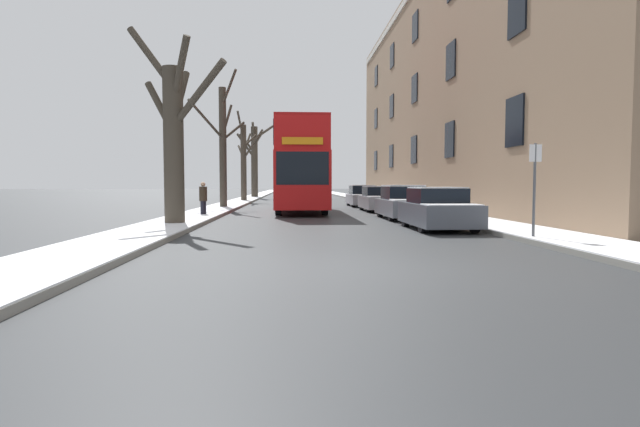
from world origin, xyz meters
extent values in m
plane|color=#303335|center=(0.00, 0.00, 0.00)|extent=(320.00, 320.00, 0.00)
cube|color=gray|center=(-5.63, 53.00, 0.07)|extent=(2.17, 130.00, 0.13)
cube|color=white|center=(-5.63, 53.00, 0.15)|extent=(2.15, 130.00, 0.03)
cube|color=gray|center=(5.63, 53.00, 0.07)|extent=(2.17, 130.00, 0.13)
cube|color=white|center=(5.63, 53.00, 0.15)|extent=(2.15, 130.00, 0.03)
cube|color=#8C7056|center=(11.21, 23.63, 7.42)|extent=(9.00, 41.92, 14.84)
cube|color=black|center=(6.68, 8.87, 3.76)|extent=(0.08, 1.40, 1.80)
cube|color=black|center=(6.68, 16.25, 3.76)|extent=(0.08, 1.40, 1.80)
cube|color=black|center=(6.68, 23.63, 3.76)|extent=(0.08, 1.40, 1.80)
cube|color=black|center=(6.68, 31.00, 3.76)|extent=(0.08, 1.40, 1.80)
cube|color=black|center=(6.68, 38.38, 3.76)|extent=(0.08, 1.40, 1.80)
cube|color=black|center=(6.68, 8.87, 7.72)|extent=(0.08, 1.40, 1.80)
cube|color=black|center=(6.68, 16.25, 7.72)|extent=(0.08, 1.40, 1.80)
cube|color=black|center=(6.68, 23.63, 7.72)|extent=(0.08, 1.40, 1.80)
cube|color=black|center=(6.68, 31.00, 7.72)|extent=(0.08, 1.40, 1.80)
cube|color=black|center=(6.68, 38.38, 7.72)|extent=(0.08, 1.40, 1.80)
cube|color=black|center=(6.68, 23.63, 11.67)|extent=(0.08, 1.40, 1.80)
cube|color=black|center=(6.68, 31.00, 11.67)|extent=(0.08, 1.40, 1.80)
cube|color=black|center=(6.68, 38.38, 11.67)|extent=(0.08, 1.40, 1.80)
cylinder|color=#423A30|center=(-5.46, 8.93, 2.77)|extent=(0.69, 0.69, 5.55)
cylinder|color=#423A30|center=(-5.33, 9.47, 4.57)|extent=(0.54, 1.34, 2.14)
cylinder|color=#423A30|center=(-6.21, 9.11, 5.90)|extent=(1.75, 0.63, 2.20)
cylinder|color=#423A30|center=(-4.49, 8.30, 4.50)|extent=(2.20, 1.56, 2.16)
cylinder|color=#423A30|center=(-5.95, 9.20, 4.19)|extent=(1.28, 0.84, 1.91)
cylinder|color=#423A30|center=(-5.11, 8.48, 5.30)|extent=(1.02, 1.22, 2.24)
cylinder|color=#423A30|center=(-5.46, 21.63, 3.64)|extent=(0.43, 0.43, 7.29)
cylinder|color=#423A30|center=(-4.98, 20.97, 7.14)|extent=(1.15, 1.51, 1.94)
cylinder|color=#423A30|center=(-4.89, 22.34, 4.78)|extent=(1.30, 1.57, 1.33)
cylinder|color=#423A30|center=(-6.24, 20.53, 5.22)|extent=(1.74, 2.38, 2.06)
cylinder|color=#423A30|center=(-5.25, 22.08, 5.40)|extent=(0.62, 1.08, 2.01)
cylinder|color=#423A30|center=(-5.39, 34.05, 3.27)|extent=(0.49, 0.49, 6.54)
cylinder|color=#423A30|center=(-5.67, 34.75, 4.31)|extent=(0.75, 1.57, 1.23)
cylinder|color=#423A30|center=(-4.54, 33.33, 4.82)|extent=(1.91, 1.64, 2.44)
cylinder|color=#423A30|center=(-5.56, 33.45, 6.42)|extent=(0.55, 1.39, 2.30)
cylinder|color=#423A30|center=(-4.92, 34.85, 5.25)|extent=(1.12, 1.76, 1.27)
cylinder|color=#423A30|center=(-5.17, 34.93, 5.08)|extent=(0.64, 1.91, 1.84)
cylinder|color=#423A30|center=(-5.33, 45.96, 3.88)|extent=(0.72, 0.72, 7.75)
cylinder|color=#423A30|center=(-5.37, 45.45, 7.05)|extent=(0.36, 1.25, 2.22)
cylinder|color=#423A30|center=(-4.92, 45.44, 6.31)|extent=(1.10, 1.31, 1.29)
cylinder|color=#423A30|center=(-6.09, 45.99, 5.94)|extent=(1.74, 0.32, 2.18)
cylinder|color=#423A30|center=(-6.28, 46.42, 5.70)|extent=(2.20, 1.24, 2.83)
cylinder|color=#423A30|center=(-4.32, 46.34, 7.17)|extent=(2.23, 1.06, 1.68)
cube|color=red|center=(-0.86, 18.58, 1.69)|extent=(2.59, 10.52, 2.69)
cube|color=red|center=(-0.86, 18.58, 3.80)|extent=(2.54, 10.31, 1.54)
cube|color=#B31212|center=(-0.86, 18.58, 4.63)|extent=(2.54, 10.31, 0.12)
cube|color=black|center=(-0.86, 18.58, 2.21)|extent=(2.62, 9.26, 1.40)
cube|color=black|center=(-0.86, 18.58, 3.88)|extent=(2.62, 9.26, 1.17)
cube|color=black|center=(-0.86, 13.34, 2.21)|extent=(2.33, 0.06, 1.47)
cube|color=orange|center=(-0.86, 13.33, 3.42)|extent=(1.81, 0.05, 0.32)
cylinder|color=black|center=(-1.99, 15.42, 0.53)|extent=(0.30, 1.05, 1.05)
cylinder|color=black|center=(0.26, 15.42, 0.53)|extent=(0.30, 1.05, 1.05)
cylinder|color=black|center=(-1.99, 21.52, 0.53)|extent=(0.30, 1.05, 1.05)
cylinder|color=black|center=(0.26, 21.52, 0.53)|extent=(0.30, 1.05, 1.05)
cube|color=#474C56|center=(3.47, 7.40, 0.52)|extent=(1.84, 3.91, 0.70)
cube|color=black|center=(3.47, 7.56, 1.12)|extent=(1.58, 1.95, 0.50)
cube|color=white|center=(3.47, 7.56, 1.39)|extent=(1.54, 1.86, 0.04)
cube|color=white|center=(3.47, 6.01, 0.88)|extent=(1.66, 1.02, 0.03)
cylinder|color=black|center=(2.66, 6.23, 0.31)|extent=(0.20, 0.62, 0.62)
cylinder|color=black|center=(4.28, 6.23, 0.31)|extent=(0.20, 0.62, 0.62)
cylinder|color=black|center=(2.66, 8.57, 0.31)|extent=(0.20, 0.62, 0.62)
cylinder|color=black|center=(4.28, 8.57, 0.31)|extent=(0.20, 0.62, 0.62)
cube|color=slate|center=(3.47, 12.46, 0.51)|extent=(1.80, 4.27, 0.67)
cube|color=black|center=(3.47, 12.63, 1.12)|extent=(1.55, 2.13, 0.56)
cube|color=white|center=(3.47, 12.63, 1.44)|extent=(1.51, 2.03, 0.07)
cube|color=white|center=(3.47, 10.94, 0.87)|extent=(1.62, 1.11, 0.06)
cylinder|color=black|center=(2.68, 11.18, 0.33)|extent=(0.20, 0.66, 0.66)
cylinder|color=black|center=(4.26, 11.18, 0.33)|extent=(0.20, 0.66, 0.66)
cylinder|color=black|center=(2.68, 13.74, 0.33)|extent=(0.20, 0.66, 0.66)
cylinder|color=black|center=(4.26, 13.74, 0.33)|extent=(0.20, 0.66, 0.66)
cube|color=#9EA3AD|center=(3.47, 18.78, 0.50)|extent=(1.69, 4.26, 0.67)
cube|color=black|center=(3.47, 18.95, 1.10)|extent=(1.45, 2.13, 0.52)
cube|color=white|center=(3.47, 18.95, 1.38)|extent=(1.42, 2.02, 0.05)
cube|color=white|center=(3.47, 17.26, 0.86)|extent=(1.52, 1.11, 0.04)
cylinder|color=black|center=(2.74, 17.50, 0.30)|extent=(0.20, 0.61, 0.61)
cylinder|color=black|center=(4.21, 17.50, 0.30)|extent=(0.20, 0.61, 0.61)
cylinder|color=black|center=(2.74, 20.05, 0.30)|extent=(0.20, 0.61, 0.61)
cylinder|color=black|center=(4.21, 20.05, 0.30)|extent=(0.20, 0.61, 0.61)
cube|color=#9EA3AD|center=(3.47, 24.90, 0.49)|extent=(1.80, 4.41, 0.64)
cube|color=black|center=(3.47, 25.08, 1.11)|extent=(1.55, 2.20, 0.60)
cube|color=white|center=(3.47, 25.08, 1.43)|extent=(1.51, 2.09, 0.04)
cube|color=white|center=(3.47, 23.34, 0.83)|extent=(1.62, 1.15, 0.04)
cylinder|color=black|center=(2.68, 23.58, 0.31)|extent=(0.20, 0.62, 0.62)
cylinder|color=black|center=(4.26, 23.58, 0.31)|extent=(0.20, 0.62, 0.62)
cylinder|color=black|center=(2.68, 26.22, 0.31)|extent=(0.20, 0.62, 0.62)
cylinder|color=black|center=(4.26, 26.22, 0.31)|extent=(0.20, 0.62, 0.62)
cube|color=#9EA3AD|center=(-1.35, 40.18, 1.36)|extent=(1.95, 4.98, 2.28)
cube|color=black|center=(-1.35, 37.71, 1.90)|extent=(1.72, 0.06, 1.00)
cylinder|color=black|center=(-2.21, 38.59, 0.34)|extent=(0.22, 0.68, 0.68)
cylinder|color=black|center=(-0.50, 38.59, 0.34)|extent=(0.22, 0.68, 0.68)
cylinder|color=black|center=(-2.21, 41.77, 0.34)|extent=(0.22, 0.68, 0.68)
cylinder|color=black|center=(-0.50, 41.77, 0.34)|extent=(0.22, 0.68, 0.68)
cylinder|color=black|center=(-5.29, 13.97, 0.37)|extent=(0.17, 0.17, 0.75)
cylinder|color=black|center=(-5.36, 13.82, 0.37)|extent=(0.17, 0.17, 0.75)
cylinder|color=#2D2319|center=(-5.33, 13.90, 1.07)|extent=(0.35, 0.35, 0.65)
sphere|color=tan|center=(-5.33, 13.90, 1.50)|extent=(0.21, 0.21, 0.21)
cylinder|color=#4C4F54|center=(4.84, 3.62, 1.27)|extent=(0.07, 0.07, 2.54)
cube|color=silver|center=(4.84, 3.60, 2.29)|extent=(0.32, 0.02, 0.44)
camera|label=1|loc=(-1.38, -8.81, 1.49)|focal=28.00mm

